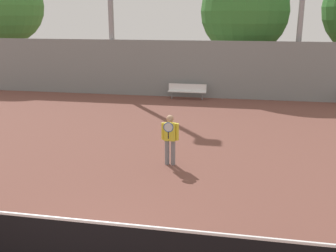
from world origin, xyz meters
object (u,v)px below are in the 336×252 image
Objects in this scene: tennis_player at (170,137)px; tree_green_broad at (245,11)px; tennis_net at (82,246)px; tree_green_tall at (6,6)px; bench_adjacent_court at (187,90)px.

tennis_player is 14.81m from tree_green_broad.
tree_green_broad reaches higher than tennis_net.
tree_green_tall is at bearing 177.00° from tree_green_broad.
tree_green_tall is (-14.67, 15.01, 4.33)m from tennis_player.
bench_adjacent_court is 0.28× the size of tree_green_broad.
tree_green_broad is at bearing 82.30° from tennis_net.
tennis_player reaches higher than tennis_net.
tennis_net is 5.67× the size of bench_adjacent_court.
tennis_player is (0.59, 5.67, 0.37)m from tennis_net.
tennis_net is 1.55× the size of tree_green_tall.
tree_green_broad is at bearing 81.99° from tennis_player.
bench_adjacent_court is (-0.88, 10.24, -0.39)m from tennis_player.
tennis_player is 10.28m from bench_adjacent_court.
tree_green_tall is (-14.08, 20.68, 4.70)m from tennis_net.
tree_green_tall reaches higher than tennis_player.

